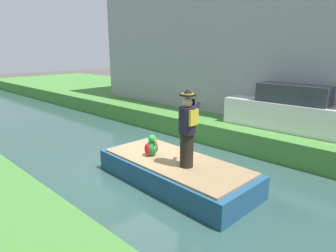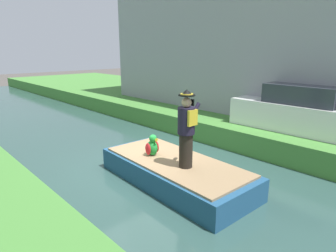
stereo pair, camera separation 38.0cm
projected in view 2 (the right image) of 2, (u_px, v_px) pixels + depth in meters
name	position (u px, v px, depth m)	size (l,w,h in m)	color
ground_plane	(144.00, 171.00, 8.39)	(80.00, 80.00, 0.00)	#4C4742
canal_water	(144.00, 170.00, 8.38)	(6.00, 48.00, 0.10)	#2D4C47
grass_bank_far	(272.00, 117.00, 13.31)	(9.12, 48.00, 0.84)	#478438
boat	(175.00, 171.00, 7.38)	(1.99, 4.28, 0.61)	#23517A
person_pirate	(186.00, 129.00, 6.66)	(0.61, 0.42, 1.85)	black
parrot_plush	(152.00, 146.00, 7.60)	(0.36, 0.35, 0.57)	green
parked_car_white	(298.00, 110.00, 9.53)	(1.75, 4.02, 1.50)	white
building_row	(304.00, 3.00, 12.18)	(7.04, 17.13, 8.94)	#93939E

